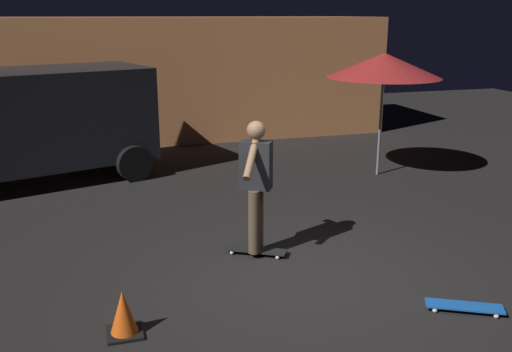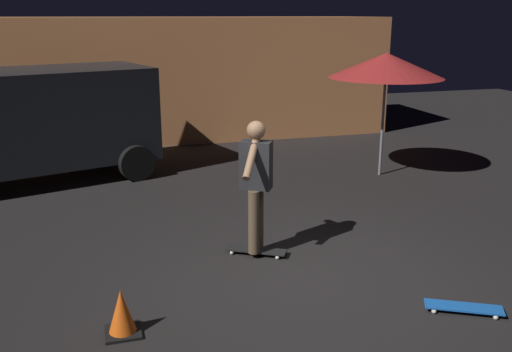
# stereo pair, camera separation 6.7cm
# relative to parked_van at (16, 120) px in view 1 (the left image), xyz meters

# --- Properties ---
(ground_plane) EXTENTS (28.00, 28.00, 0.00)m
(ground_plane) POSITION_rel_parked_van_xyz_m (3.47, -5.13, -1.16)
(ground_plane) COLOR black
(low_building) EXTENTS (13.11, 3.01, 2.91)m
(low_building) POSITION_rel_parked_van_xyz_m (1.99, 3.66, 0.29)
(low_building) COLOR #C67A47
(low_building) RESTS_ON ground_plane
(parked_van) EXTENTS (4.95, 3.30, 2.03)m
(parked_van) POSITION_rel_parked_van_xyz_m (0.00, 0.00, 0.00)
(parked_van) COLOR black
(parked_van) RESTS_ON ground_plane
(patio_umbrella) EXTENTS (2.10, 2.10, 2.30)m
(patio_umbrella) POSITION_rel_parked_van_xyz_m (6.48, -1.39, 0.91)
(patio_umbrella) COLOR slate
(patio_umbrella) RESTS_ON ground_plane
(skateboard_ridden) EXTENTS (0.77, 0.57, 0.07)m
(skateboard_ridden) POSITION_rel_parked_van_xyz_m (3.15, -4.29, -1.11)
(skateboard_ridden) COLOR black
(skateboard_ridden) RESTS_ON ground_plane
(skateboard_spare) EXTENTS (0.78, 0.54, 0.07)m
(skateboard_spare) POSITION_rel_parked_van_xyz_m (4.80, -6.30, -1.11)
(skateboard_spare) COLOR #1959B2
(skateboard_spare) RESTS_ON ground_plane
(skater) EXTENTS (0.58, 0.89, 1.67)m
(skater) POSITION_rel_parked_van_xyz_m (3.15, -4.29, -0.12)
(skater) COLOR brown
(skater) RESTS_ON skateboard_ridden
(traffic_cone) EXTENTS (0.34, 0.34, 0.46)m
(traffic_cone) POSITION_rel_parked_van_xyz_m (1.39, -5.72, -0.95)
(traffic_cone) COLOR black
(traffic_cone) RESTS_ON ground_plane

